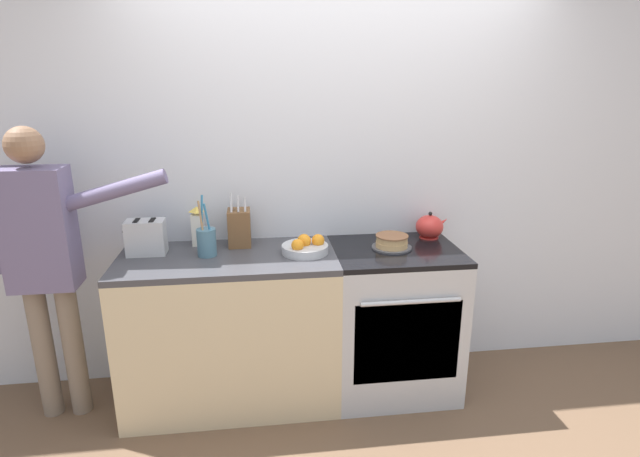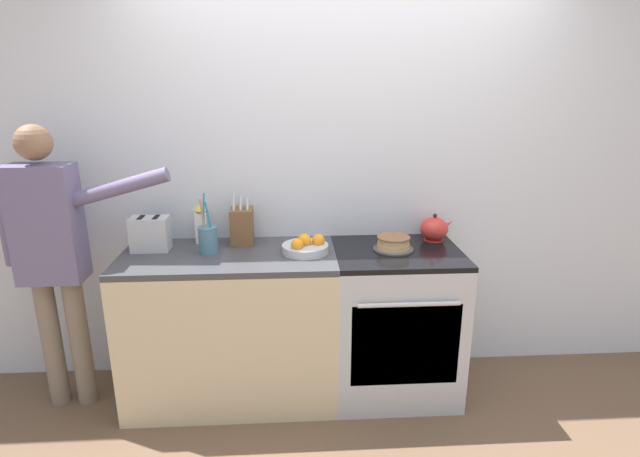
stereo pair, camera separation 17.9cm
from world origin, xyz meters
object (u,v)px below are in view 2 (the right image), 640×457
object	(u,v)px
tea_kettle	(434,229)
toaster	(150,234)
stove_range	(394,321)
layer_cake	(393,244)
fruit_bowl	(306,247)
milk_carton	(202,225)
person_baker	(52,246)
knife_block	(242,226)
utensil_crock	(208,239)

from	to	relation	value
tea_kettle	toaster	xyz separation A→B (m)	(-1.70, -0.09, 0.03)
stove_range	tea_kettle	distance (m)	0.62
layer_cake	toaster	world-z (taller)	toaster
fruit_bowl	milk_carton	bearing A→B (deg)	159.86
stove_range	person_baker	distance (m)	2.01
toaster	milk_carton	world-z (taller)	milk_carton
milk_carton	person_baker	xyz separation A→B (m)	(-0.78, -0.24, -0.04)
stove_range	tea_kettle	bearing A→B (deg)	34.49
stove_range	knife_block	distance (m)	1.09
knife_block	utensil_crock	bearing A→B (deg)	-138.03
layer_cake	tea_kettle	size ratio (longest dim) A/B	1.12
toaster	person_baker	xyz separation A→B (m)	(-0.51, -0.11, -0.03)
stove_range	layer_cake	size ratio (longest dim) A/B	3.91
knife_block	utensil_crock	distance (m)	0.24
toaster	milk_carton	size ratio (longest dim) A/B	0.96
tea_kettle	toaster	distance (m)	1.70
tea_kettle	milk_carton	distance (m)	1.42
knife_block	utensil_crock	world-z (taller)	utensil_crock
milk_carton	toaster	bearing A→B (deg)	-155.27
stove_range	knife_block	xyz separation A→B (m)	(-0.91, 0.18, 0.57)
layer_cake	person_baker	xyz separation A→B (m)	(-1.91, -0.03, 0.03)
milk_carton	stove_range	bearing A→B (deg)	-10.78
stove_range	fruit_bowl	xyz separation A→B (m)	(-0.54, -0.01, 0.49)
tea_kettle	person_baker	xyz separation A→B (m)	(-2.20, -0.20, -0.00)
utensil_crock	layer_cake	bearing A→B (deg)	-0.47
utensil_crock	fruit_bowl	bearing A→B (deg)	-3.13
tea_kettle	person_baker	size ratio (longest dim) A/B	0.13
toaster	stove_range	bearing A→B (deg)	-3.76
stove_range	tea_kettle	size ratio (longest dim) A/B	4.40
stove_range	layer_cake	world-z (taller)	layer_cake
fruit_bowl	person_baker	distance (m)	1.40
person_baker	stove_range	bearing A→B (deg)	11.38
layer_cake	tea_kettle	distance (m)	0.33
stove_range	person_baker	xyz separation A→B (m)	(-1.94, -0.02, 0.53)
knife_block	fruit_bowl	world-z (taller)	knife_block
knife_block	person_baker	xyz separation A→B (m)	(-1.03, -0.20, -0.04)
stove_range	utensil_crock	bearing A→B (deg)	178.78
tea_kettle	knife_block	distance (m)	1.18
tea_kettle	toaster	world-z (taller)	toaster
layer_cake	milk_carton	bearing A→B (deg)	169.70
tea_kettle	milk_carton	world-z (taller)	milk_carton
layer_cake	person_baker	distance (m)	1.91
stove_range	utensil_crock	world-z (taller)	utensil_crock
stove_range	person_baker	bearing A→B (deg)	-179.49
knife_block	fruit_bowl	bearing A→B (deg)	-27.02
layer_cake	milk_carton	size ratio (longest dim) A/B	0.98
stove_range	milk_carton	distance (m)	1.31
toaster	milk_carton	distance (m)	0.30
layer_cake	milk_carton	world-z (taller)	milk_carton
tea_kettle	utensil_crock	distance (m)	1.36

